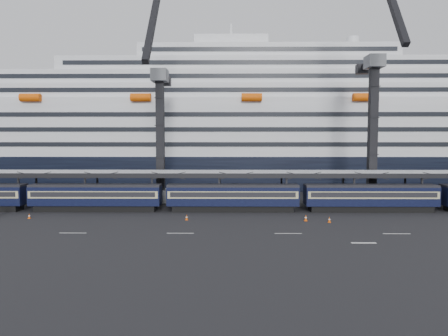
# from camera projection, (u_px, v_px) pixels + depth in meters

# --- Properties ---
(ground) EXTENTS (260.00, 260.00, 0.00)m
(ground) POSITION_uv_depth(u_px,v_px,m) (300.00, 226.00, 48.19)
(ground) COLOR black
(ground) RESTS_ON ground
(lane_markings) EXTENTS (111.00, 4.27, 0.02)m
(lane_markings) POSITION_uv_depth(u_px,v_px,m) (384.00, 236.00, 42.89)
(lane_markings) COLOR beige
(lane_markings) RESTS_ON ground
(train) EXTENTS (133.05, 3.00, 4.05)m
(train) POSITION_uv_depth(u_px,v_px,m) (256.00, 196.00, 58.06)
(train) COLOR black
(train) RESTS_ON ground
(canopy) EXTENTS (130.00, 6.25, 5.53)m
(canopy) POSITION_uv_depth(u_px,v_px,m) (284.00, 173.00, 61.79)
(canopy) COLOR #9A9CA2
(canopy) RESTS_ON ground
(cruise_ship) EXTENTS (214.09, 28.84, 34.00)m
(cruise_ship) POSITION_uv_depth(u_px,v_px,m) (260.00, 132.00, 93.22)
(cruise_ship) COLOR black
(cruise_ship) RESTS_ON ground
(crane_dark_near) EXTENTS (4.50, 17.75, 35.08)m
(crane_dark_near) POSITION_uv_depth(u_px,v_px,m) (160.00, 131.00, 66.10)
(crane_dark_near) COLOR #494C51
(crane_dark_near) RESTS_ON ground
(crane_dark_mid) EXTENTS (4.50, 18.24, 39.64)m
(crane_dark_mid) POSITION_uv_depth(u_px,v_px,m) (374.00, 122.00, 64.65)
(crane_dark_mid) COLOR #494C51
(crane_dark_mid) RESTS_ON ground
(traffic_cone_b) EXTENTS (0.34, 0.34, 0.68)m
(traffic_cone_b) POSITION_uv_depth(u_px,v_px,m) (29.00, 216.00, 52.64)
(traffic_cone_b) COLOR #DB4F06
(traffic_cone_b) RESTS_ON ground
(traffic_cone_c) EXTENTS (0.36, 0.36, 0.71)m
(traffic_cone_c) POSITION_uv_depth(u_px,v_px,m) (187.00, 217.00, 51.71)
(traffic_cone_c) COLOR #DB4F06
(traffic_cone_c) RESTS_ON ground
(traffic_cone_d) EXTENTS (0.42, 0.42, 0.84)m
(traffic_cone_d) POSITION_uv_depth(u_px,v_px,m) (306.00, 218.00, 51.09)
(traffic_cone_d) COLOR #DB4F06
(traffic_cone_d) RESTS_ON ground
(traffic_cone_e) EXTENTS (0.38, 0.38, 0.76)m
(traffic_cone_e) POSITION_uv_depth(u_px,v_px,m) (329.00, 220.00, 50.14)
(traffic_cone_e) COLOR #DB4F06
(traffic_cone_e) RESTS_ON ground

